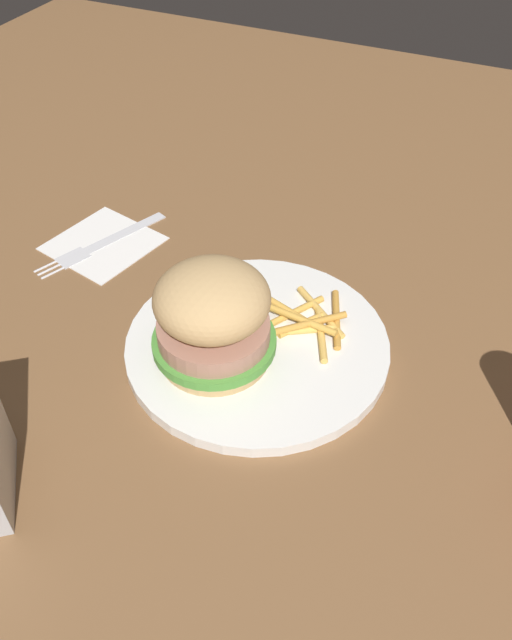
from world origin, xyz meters
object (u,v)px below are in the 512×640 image
Objects in this scene: sandwich at (215,318)px; napkin at (103,243)px; plate at (256,347)px; fries_pile at (309,320)px; fork at (102,242)px.

sandwich is 0.25m from napkin.
plate is 0.06m from fries_pile.
sandwich is at bearing 150.73° from napkin.
sandwich reaches higher than plate.
napkin is at bearing -29.27° from sandwich.
fork is at bearing -19.69° from plate.
fries_pile is (-0.04, -0.05, 0.01)m from plate.
fries_pile reaches higher than napkin.
plate reaches higher than napkin.
napkin is at bearing -112.57° from fork.
fork is at bearing -8.17° from fries_pile.
plate is at bearing 160.31° from fork.
napkin is at bearing -8.49° from fries_pile.
fork is (0.00, 0.00, 0.00)m from napkin.
plate is at bearing 50.81° from fries_pile.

